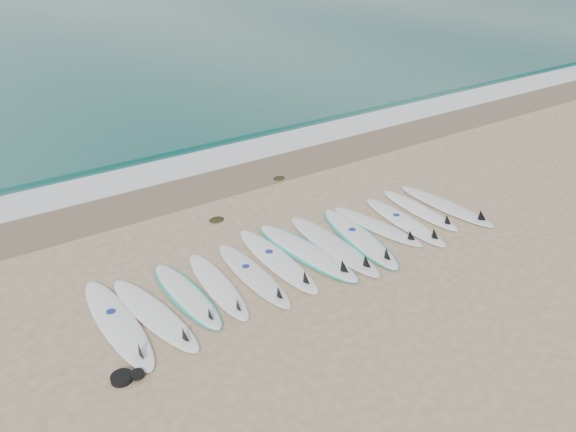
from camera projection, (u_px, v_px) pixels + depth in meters
ground at (308, 257)px, 10.94m from camera, size 120.00×120.00×0.00m
wet_sand_band at (211, 184)px, 13.93m from camera, size 120.00×1.80×0.01m
foam_band at (187, 165)px, 14.95m from camera, size 120.00×1.40×0.04m
wave_crest at (164, 148)px, 16.03m from camera, size 120.00×1.00×0.10m
surfboard_0 at (119, 324)px, 9.02m from camera, size 0.61×2.79×0.36m
surfboard_1 at (156, 315)px, 9.23m from camera, size 0.90×2.63×0.33m
surfboard_2 at (187, 295)px, 9.73m from camera, size 0.63×2.38×0.30m
surfboard_3 at (219, 286)px, 9.96m from camera, size 0.68×2.41×0.30m
surfboard_4 at (254, 276)px, 10.26m from camera, size 0.57×2.51×0.32m
surfboard_5 at (278, 261)px, 10.69m from camera, size 0.63×2.72×0.35m
surfboard_6 at (307, 252)px, 10.99m from camera, size 0.98×2.87×0.36m
surfboard_7 at (335, 246)px, 11.18m from camera, size 0.62×2.82×0.36m
surfboard_8 at (360, 238)px, 11.48m from camera, size 1.08×2.80×0.35m
surfboard_9 at (379, 227)px, 11.89m from camera, size 0.87×2.42×0.30m
surfboard_10 at (406, 222)px, 12.07m from camera, size 0.70×2.56×0.32m
surfboard_11 at (421, 210)px, 12.57m from camera, size 0.59×2.36×0.30m
surfboard_12 at (448, 206)px, 12.73m from camera, size 0.68×2.63×0.33m
seaweed_near at (216, 220)px, 12.22m from camera, size 0.33×0.26×0.07m
seaweed_far at (279, 178)px, 14.19m from camera, size 0.31×0.24×0.06m
leash_coil at (125, 377)px, 7.99m from camera, size 0.46×0.36×0.11m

